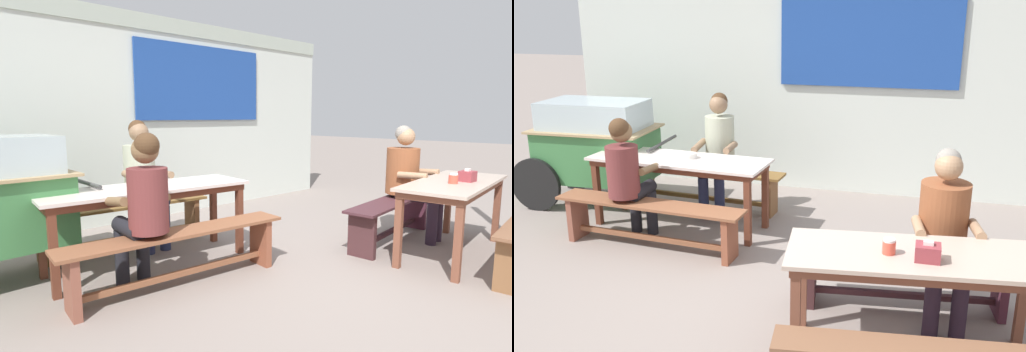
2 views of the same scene
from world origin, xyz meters
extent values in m
plane|color=gray|center=(0.00, 0.00, 0.00)|extent=(40.00, 40.00, 0.00)
cube|color=silver|center=(0.00, 2.89, 1.22)|extent=(6.14, 0.12, 2.43)
cube|color=#1F4596|center=(0.65, 2.80, 1.81)|extent=(2.04, 0.03, 1.03)
cube|color=silver|center=(-1.04, 1.25, 0.71)|extent=(1.87, 0.74, 0.03)
cube|color=brown|center=(-1.04, 1.25, 0.67)|extent=(1.79, 0.67, 0.06)
cube|color=brown|center=(-0.19, 1.43, 0.32)|extent=(0.06, 0.06, 0.64)
cube|color=brown|center=(-0.22, 0.94, 0.32)|extent=(0.06, 0.06, 0.64)
cube|color=brown|center=(-1.86, 1.55, 0.32)|extent=(0.06, 0.06, 0.64)
cube|color=brown|center=(-1.89, 1.07, 0.32)|extent=(0.06, 0.06, 0.64)
cube|color=#C1AA98|center=(1.33, -0.47, 0.71)|extent=(1.68, 0.80, 0.03)
cube|color=brown|center=(1.33, -0.47, 0.67)|extent=(1.60, 0.73, 0.06)
cube|color=brown|center=(2.02, -0.14, 0.32)|extent=(0.07, 0.07, 0.64)
cube|color=brown|center=(0.57, -0.31, 0.32)|extent=(0.07, 0.07, 0.64)
cube|color=brown|center=(0.63, -0.80, 0.32)|extent=(0.07, 0.07, 0.64)
cube|color=brown|center=(-1.00, 1.86, 0.44)|extent=(1.81, 0.42, 0.03)
cube|color=brown|center=(-0.22, 1.80, 0.21)|extent=(0.08, 0.25, 0.43)
cube|color=brown|center=(-1.77, 1.91, 0.21)|extent=(0.08, 0.25, 0.43)
cube|color=brown|center=(-1.00, 1.86, 0.11)|extent=(1.51, 0.16, 0.04)
cube|color=brown|center=(-1.09, 0.64, 0.44)|extent=(1.88, 0.43, 0.03)
cube|color=brown|center=(-0.28, 0.58, 0.21)|extent=(0.08, 0.25, 0.43)
cube|color=brown|center=(-1.89, 0.70, 0.21)|extent=(0.08, 0.25, 0.43)
cube|color=brown|center=(-1.09, 0.64, 0.11)|extent=(1.58, 0.16, 0.04)
cube|color=#46262B|center=(1.25, 0.14, 0.44)|extent=(1.65, 0.51, 0.02)
cube|color=#4B2230|center=(1.94, 0.22, 0.21)|extent=(0.09, 0.28, 0.43)
cube|color=#442527|center=(0.57, 0.06, 0.21)|extent=(0.09, 0.28, 0.43)
cube|color=#46262B|center=(1.25, 0.14, 0.11)|extent=(1.34, 0.20, 0.04)
cube|color=brown|center=(1.40, -1.08, 0.44)|extent=(1.66, 0.43, 0.03)
cube|color=#3D7D44|center=(-2.23, 1.67, 0.58)|extent=(1.26, 0.77, 0.57)
cube|color=silver|center=(-2.23, 1.67, 1.03)|extent=(1.13, 0.70, 0.33)
cube|color=tan|center=(-2.23, 1.67, 0.88)|extent=(1.34, 0.86, 0.02)
cylinder|color=black|center=(-2.81, 2.05, 0.30)|extent=(0.60, 0.07, 0.60)
cylinder|color=black|center=(-2.79, 1.25, 0.30)|extent=(0.60, 0.07, 0.60)
cylinder|color=#333333|center=(-1.68, 1.69, 0.15)|extent=(0.05, 0.05, 0.30)
cylinder|color=#3F3F3F|center=(-1.44, 1.70, 0.75)|extent=(0.06, 0.73, 0.04)
cylinder|color=navy|center=(-0.90, 1.52, 0.23)|extent=(0.11, 0.11, 0.45)
cylinder|color=navy|center=(-0.72, 1.53, 0.23)|extent=(0.11, 0.11, 0.45)
cylinder|color=navy|center=(-0.91, 1.68, 0.50)|extent=(0.14, 0.36, 0.13)
cylinder|color=navy|center=(-0.73, 1.69, 0.50)|extent=(0.14, 0.36, 0.13)
cylinder|color=#B4BA9F|center=(-0.82, 1.84, 0.78)|extent=(0.32, 0.32, 0.57)
sphere|color=#8D6B4E|center=(-0.82, 1.82, 1.19)|extent=(0.20, 0.20, 0.20)
sphere|color=#4C331E|center=(-0.82, 1.85, 1.22)|extent=(0.18, 0.18, 0.18)
cylinder|color=#8D6B4E|center=(-0.99, 1.66, 0.76)|extent=(0.08, 0.31, 0.10)
cylinder|color=#8D6B4E|center=(-0.64, 1.67, 0.76)|extent=(0.08, 0.30, 0.07)
cylinder|color=#2B1D2C|center=(1.45, -0.22, 0.23)|extent=(0.11, 0.11, 0.45)
cylinder|color=#2B1D2C|center=(1.63, -0.19, 0.23)|extent=(0.11, 0.11, 0.45)
cylinder|color=#2B1D2C|center=(1.43, -0.03, 0.50)|extent=(0.18, 0.43, 0.13)
cylinder|color=#2B1D2C|center=(1.60, -0.01, 0.50)|extent=(0.18, 0.43, 0.13)
cylinder|color=brown|center=(1.49, 0.17, 0.75)|extent=(0.35, 0.35, 0.51)
sphere|color=tan|center=(1.49, 0.15, 1.13)|extent=(0.19, 0.19, 0.19)
sphere|color=gray|center=(1.49, 0.18, 1.16)|extent=(0.18, 0.18, 0.18)
cylinder|color=tan|center=(1.32, -0.04, 0.73)|extent=(0.11, 0.31, 0.08)
cylinder|color=tan|center=(1.71, 0.01, 0.73)|extent=(0.11, 0.31, 0.08)
cylinder|color=black|center=(-1.24, 0.98, 0.23)|extent=(0.11, 0.11, 0.45)
cylinder|color=black|center=(-1.42, 0.98, 0.23)|extent=(0.11, 0.11, 0.45)
cylinder|color=black|center=(-1.24, 0.81, 0.50)|extent=(0.14, 0.36, 0.13)
cylinder|color=black|center=(-1.42, 0.82, 0.50)|extent=(0.14, 0.36, 0.13)
cylinder|color=brown|center=(-1.33, 0.65, 0.73)|extent=(0.30, 0.30, 0.48)
sphere|color=brown|center=(-1.33, 0.67, 1.10)|extent=(0.20, 0.20, 0.20)
sphere|color=#4C331E|center=(-1.34, 0.64, 1.14)|extent=(0.19, 0.19, 0.19)
cylinder|color=brown|center=(-1.16, 0.83, 0.72)|extent=(0.08, 0.31, 0.09)
cylinder|color=brown|center=(-1.50, 0.84, 0.72)|extent=(0.08, 0.31, 0.11)
cube|color=#92363D|center=(1.38, -0.56, 0.78)|extent=(0.15, 0.13, 0.10)
cube|color=white|center=(1.38, -0.56, 0.84)|extent=(0.06, 0.04, 0.02)
cylinder|color=#DA4E3B|center=(1.15, -0.52, 0.77)|extent=(0.08, 0.08, 0.08)
cylinder|color=white|center=(1.15, -0.52, 0.82)|extent=(0.07, 0.07, 0.02)
cylinder|color=silver|center=(-0.93, 1.28, 0.75)|extent=(0.13, 0.13, 0.05)
camera|label=1|loc=(-2.70, -2.05, 1.34)|focal=28.37mm
camera|label=2|loc=(1.28, -3.78, 2.19)|focal=39.45mm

